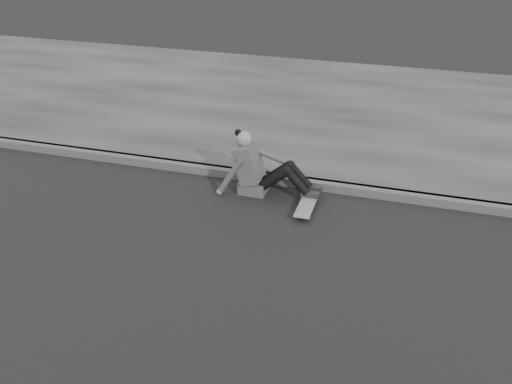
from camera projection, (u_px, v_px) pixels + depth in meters
ground at (499, 349)px, 5.15m from camera, size 80.00×80.00×0.00m
curb at (485, 207)px, 7.30m from camera, size 24.00×0.16×0.12m
sidewalk at (475, 124)px, 9.84m from camera, size 24.00×6.00×0.12m
skateboard at (307, 204)px, 7.35m from camera, size 0.20×0.78×0.09m
seated_woman at (258, 168)px, 7.61m from camera, size 1.38×0.46×0.88m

